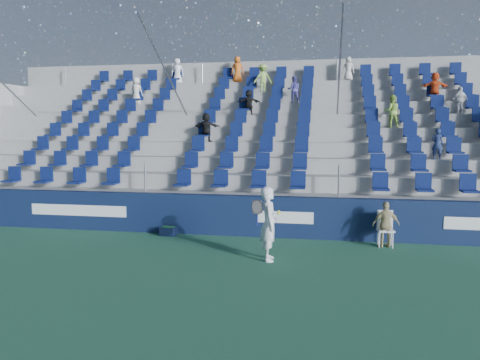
# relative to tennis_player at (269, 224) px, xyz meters

# --- Properties ---
(ground) EXTENTS (70.00, 70.00, 0.00)m
(ground) POSITION_rel_tennis_player_xyz_m (-1.30, -0.67, -0.89)
(ground) COLOR #2A6243
(ground) RESTS_ON ground
(sponsor_wall) EXTENTS (24.00, 0.32, 1.20)m
(sponsor_wall) POSITION_rel_tennis_player_xyz_m (-1.30, 2.48, -0.29)
(sponsor_wall) COLOR #101C3D
(sponsor_wall) RESTS_ON ground
(grandstand) EXTENTS (24.00, 8.17, 6.63)m
(grandstand) POSITION_rel_tennis_player_xyz_m (-1.30, 7.58, 1.24)
(grandstand) COLOR #9D9D98
(grandstand) RESTS_ON ground
(tennis_player) EXTENTS (0.69, 0.71, 1.78)m
(tennis_player) POSITION_rel_tennis_player_xyz_m (0.00, 0.00, 0.00)
(tennis_player) COLOR silver
(tennis_player) RESTS_ON ground
(line_judge_chair) EXTENTS (0.47, 0.48, 0.96)m
(line_judge_chair) POSITION_rel_tennis_player_xyz_m (2.93, 1.98, -0.35)
(line_judge_chair) COLOR white
(line_judge_chair) RESTS_ON ground
(line_judge) EXTENTS (0.76, 0.42, 1.23)m
(line_judge) POSITION_rel_tennis_player_xyz_m (2.93, 1.83, -0.28)
(line_judge) COLOR tan
(line_judge) RESTS_ON ground
(ball_bin) EXTENTS (0.50, 0.36, 0.27)m
(ball_bin) POSITION_rel_tennis_player_xyz_m (-3.26, 2.08, -0.75)
(ball_bin) COLOR #0D1632
(ball_bin) RESTS_ON ground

